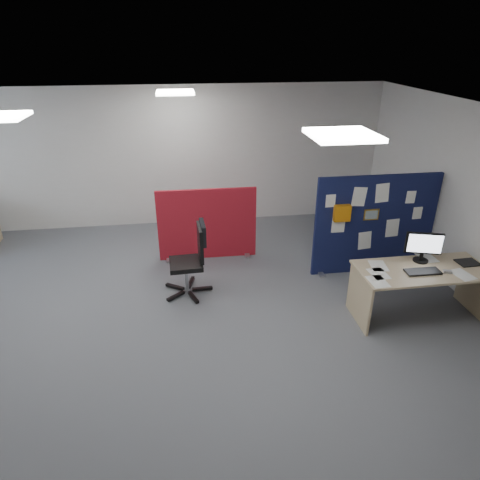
{
  "coord_description": "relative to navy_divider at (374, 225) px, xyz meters",
  "views": [
    {
      "loc": [
        0.5,
        -4.78,
        3.5
      ],
      "look_at": [
        1.24,
        0.37,
        1.0
      ],
      "focal_mm": 32.0,
      "sensor_mm": 36.0,
      "label": 1
    }
  ],
  "objects": [
    {
      "name": "floor",
      "position": [
        -3.46,
        -1.01,
        -0.81
      ],
      "size": [
        9.0,
        9.0,
        0.0
      ],
      "primitive_type": "plane",
      "color": "#575A5F",
      "rests_on": "ground"
    },
    {
      "name": "ceiling",
      "position": [
        -3.46,
        -1.01,
        1.89
      ],
      "size": [
        9.0,
        7.0,
        0.02
      ],
      "primitive_type": "cube",
      "color": "white",
      "rests_on": "wall_back"
    },
    {
      "name": "wall_back",
      "position": [
        -3.46,
        2.49,
        0.54
      ],
      "size": [
        9.0,
        0.02,
        2.7
      ],
      "primitive_type": "cube",
      "color": "silver",
      "rests_on": "floor"
    },
    {
      "name": "ceiling_lights",
      "position": [
        -3.13,
        -0.34,
        1.86
      ],
      "size": [
        4.1,
        4.1,
        0.04
      ],
      "color": "white",
      "rests_on": "ceiling"
    },
    {
      "name": "navy_divider",
      "position": [
        0.0,
        0.0,
        0.0
      ],
      "size": [
        1.96,
        0.3,
        1.62
      ],
      "color": "black",
      "rests_on": "floor"
    },
    {
      "name": "main_desk",
      "position": [
        0.12,
        -1.26,
        -0.25
      ],
      "size": [
        1.73,
        0.77,
        0.73
      ],
      "color": "tan",
      "rests_on": "floor"
    },
    {
      "name": "monitor_main",
      "position": [
        0.2,
        -1.09,
        0.15
      ],
      "size": [
        0.47,
        0.2,
        0.42
      ],
      "rotation": [
        0.0,
        0.0,
        -0.29
      ],
      "color": "black",
      "rests_on": "main_desk"
    },
    {
      "name": "keyboard",
      "position": [
        0.06,
        -1.38,
        -0.07
      ],
      "size": [
        0.45,
        0.19,
        0.02
      ],
      "primitive_type": "cube",
      "rotation": [
        0.0,
        0.0,
        -0.02
      ],
      "color": "black",
      "rests_on": "main_desk"
    },
    {
      "name": "mouse",
      "position": [
        0.38,
        -1.43,
        -0.07
      ],
      "size": [
        0.11,
        0.09,
        0.03
      ],
      "primitive_type": "cube",
      "rotation": [
        0.0,
        0.0,
        -0.35
      ],
      "color": "#ABABB0",
      "rests_on": "main_desk"
    },
    {
      "name": "paper_tray",
      "position": [
        0.8,
        -1.23,
        -0.08
      ],
      "size": [
        0.29,
        0.23,
        0.01
      ],
      "primitive_type": "cube",
      "rotation": [
        0.0,
        0.0,
        0.03
      ],
      "color": "black",
      "rests_on": "main_desk"
    },
    {
      "name": "red_divider",
      "position": [
        -2.56,
        0.83,
        -0.2
      ],
      "size": [
        1.66,
        0.3,
        1.24
      ],
      "rotation": [
        0.0,
        0.0,
        -0.02
      ],
      "color": "maroon",
      "rests_on": "floor"
    },
    {
      "name": "office_chair",
      "position": [
        -2.85,
        -0.27,
        -0.19
      ],
      "size": [
        0.71,
        0.73,
        1.1
      ],
      "rotation": [
        0.0,
        0.0,
        0.04
      ],
      "color": "black",
      "rests_on": "floor"
    },
    {
      "name": "desk_papers",
      "position": [
        -0.13,
        -1.3,
        -0.08
      ],
      "size": [
        1.39,
        0.82,
        0.0
      ],
      "color": "white",
      "rests_on": "main_desk"
    }
  ]
}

